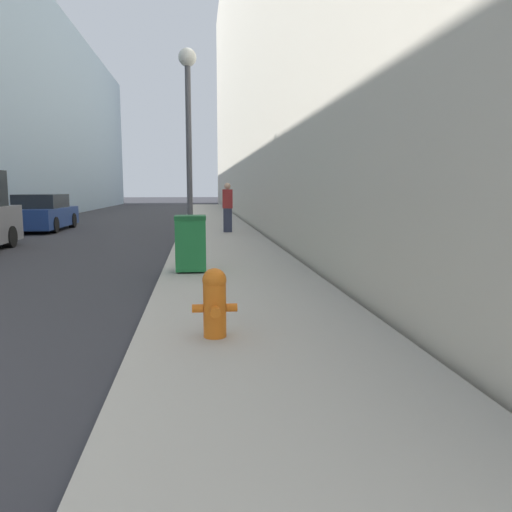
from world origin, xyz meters
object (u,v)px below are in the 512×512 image
at_px(trash_bin, 191,243).
at_px(parked_sedan_near, 42,214).
at_px(lamppost, 188,119).
at_px(pedestrian_on_sidewalk, 228,207).
at_px(fire_hydrant, 215,301).

height_order(trash_bin, parked_sedan_near, parked_sedan_near).
height_order(lamppost, pedestrian_on_sidewalk, lamppost).
xyz_separation_m(parked_sedan_near, pedestrian_on_sidewalk, (7.54, -3.30, 0.35)).
bearing_deg(trash_bin, parked_sedan_near, 117.62).
bearing_deg(trash_bin, fire_hydrant, -85.86).
relative_size(trash_bin, lamppost, 0.20).
bearing_deg(fire_hydrant, pedestrian_on_sidewalk, 86.06).
bearing_deg(pedestrian_on_sidewalk, trash_bin, -97.93).
xyz_separation_m(fire_hydrant, lamppost, (-0.40, 9.26, 3.13)).
relative_size(lamppost, parked_sedan_near, 1.14).
bearing_deg(fire_hydrant, parked_sedan_near, 111.98).
distance_m(trash_bin, parked_sedan_near, 13.63).
bearing_deg(pedestrian_on_sidewalk, lamppost, -108.58).
relative_size(fire_hydrant, lamppost, 0.14).
distance_m(trash_bin, lamppost, 5.72).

